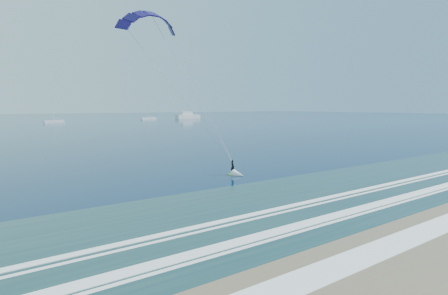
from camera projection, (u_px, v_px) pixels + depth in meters
ground at (388, 242)px, 23.91m from camera, size 900.00×900.00×0.00m
kitesurfer_rig at (196, 97)px, 41.74m from camera, size 17.08×5.31×17.81m
motor_yacht at (188, 116)px, 261.74m from camera, size 16.79×4.48×6.70m
sailboat_3 at (54, 121)px, 195.78m from camera, size 8.98×2.40×12.43m
sailboat_4 at (148, 118)px, 243.87m from camera, size 9.53×2.40×12.89m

